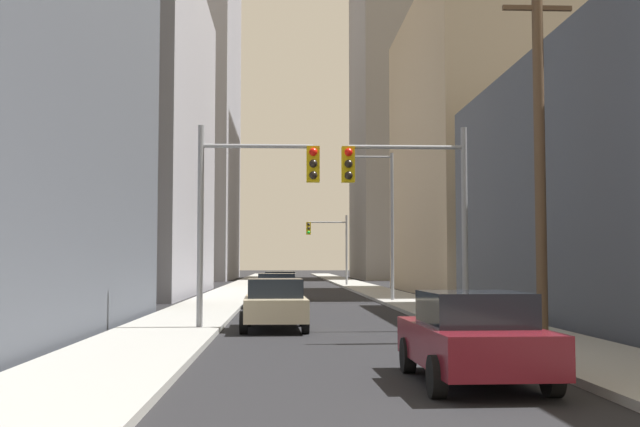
{
  "coord_description": "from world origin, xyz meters",
  "views": [
    {
      "loc": [
        -1.47,
        -3.12,
        2.0
      ],
      "look_at": [
        0.0,
        28.22,
        3.96
      ],
      "focal_mm": 44.07,
      "sensor_mm": 36.0,
      "label": 1
    }
  ],
  "objects_px": {
    "sedan_grey": "(277,290)",
    "traffic_signal_near_right": "(411,193)",
    "sedan_maroon": "(473,337)",
    "traffic_signal_far_right": "(329,238)",
    "sedan_black": "(281,285)",
    "sedan_beige": "(275,304)",
    "traffic_signal_near_left": "(252,193)"
  },
  "relations": [
    {
      "from": "sedan_beige",
      "to": "sedan_grey",
      "type": "height_order",
      "value": "same"
    },
    {
      "from": "sedan_grey",
      "to": "traffic_signal_near_left",
      "type": "xyz_separation_m",
      "value": [
        -0.62,
        -12.0,
        3.26
      ]
    },
    {
      "from": "sedan_maroon",
      "to": "sedan_black",
      "type": "relative_size",
      "value": 1.0
    },
    {
      "from": "sedan_grey",
      "to": "traffic_signal_near_right",
      "type": "relative_size",
      "value": 0.7
    },
    {
      "from": "sedan_black",
      "to": "traffic_signal_near_right",
      "type": "xyz_separation_m",
      "value": [
        3.9,
        -19.63,
        3.27
      ]
    },
    {
      "from": "sedan_maroon",
      "to": "traffic_signal_far_right",
      "type": "height_order",
      "value": "traffic_signal_far_right"
    },
    {
      "from": "sedan_beige",
      "to": "sedan_black",
      "type": "bearing_deg",
      "value": 89.71
    },
    {
      "from": "sedan_maroon",
      "to": "sedan_beige",
      "type": "height_order",
      "value": "same"
    },
    {
      "from": "sedan_maroon",
      "to": "sedan_black",
      "type": "bearing_deg",
      "value": 96.31
    },
    {
      "from": "sedan_maroon",
      "to": "traffic_signal_far_right",
      "type": "xyz_separation_m",
      "value": [
        0.74,
        53.1,
        3.26
      ]
    },
    {
      "from": "traffic_signal_near_left",
      "to": "sedan_black",
      "type": "bearing_deg",
      "value": 87.77
    },
    {
      "from": "sedan_black",
      "to": "traffic_signal_near_left",
      "type": "xyz_separation_m",
      "value": [
        -0.76,
        -19.63,
        3.26
      ]
    },
    {
      "from": "sedan_maroon",
      "to": "traffic_signal_near_right",
      "type": "xyz_separation_m",
      "value": [
        0.63,
        9.93,
        3.27
      ]
    },
    {
      "from": "sedan_beige",
      "to": "sedan_black",
      "type": "distance_m",
      "value": 18.98
    },
    {
      "from": "sedan_beige",
      "to": "traffic_signal_near_right",
      "type": "xyz_separation_m",
      "value": [
        4.0,
        -0.65,
        3.27
      ]
    },
    {
      "from": "sedan_beige",
      "to": "traffic_signal_far_right",
      "type": "bearing_deg",
      "value": 84.49
    },
    {
      "from": "sedan_beige",
      "to": "traffic_signal_far_right",
      "type": "height_order",
      "value": "traffic_signal_far_right"
    },
    {
      "from": "sedan_black",
      "to": "traffic_signal_near_left",
      "type": "relative_size",
      "value": 0.71
    },
    {
      "from": "sedan_maroon",
      "to": "traffic_signal_near_left",
      "type": "relative_size",
      "value": 0.71
    },
    {
      "from": "sedan_beige",
      "to": "traffic_signal_far_right",
      "type": "distance_m",
      "value": 42.84
    },
    {
      "from": "sedan_grey",
      "to": "traffic_signal_near_right",
      "type": "xyz_separation_m",
      "value": [
        4.04,
        -12.0,
        3.27
      ]
    },
    {
      "from": "sedan_black",
      "to": "traffic_signal_near_left",
      "type": "height_order",
      "value": "traffic_signal_near_left"
    },
    {
      "from": "sedan_maroon",
      "to": "sedan_black",
      "type": "xyz_separation_m",
      "value": [
        -3.27,
        29.56,
        0.0
      ]
    },
    {
      "from": "sedan_grey",
      "to": "sedan_black",
      "type": "distance_m",
      "value": 7.63
    },
    {
      "from": "sedan_grey",
      "to": "traffic_signal_far_right",
      "type": "distance_m",
      "value": 31.61
    },
    {
      "from": "sedan_beige",
      "to": "sedan_maroon",
      "type": "bearing_deg",
      "value": -72.36
    },
    {
      "from": "traffic_signal_near_left",
      "to": "traffic_signal_near_right",
      "type": "xyz_separation_m",
      "value": [
        4.66,
        0.0,
        0.01
      ]
    },
    {
      "from": "sedan_beige",
      "to": "sedan_grey",
      "type": "xyz_separation_m",
      "value": [
        -0.05,
        11.35,
        0.0
      ]
    },
    {
      "from": "sedan_black",
      "to": "traffic_signal_far_right",
      "type": "distance_m",
      "value": 24.09
    },
    {
      "from": "sedan_maroon",
      "to": "sedan_black",
      "type": "distance_m",
      "value": 29.74
    },
    {
      "from": "sedan_grey",
      "to": "traffic_signal_far_right",
      "type": "bearing_deg",
      "value": 82.42
    },
    {
      "from": "sedan_black",
      "to": "traffic_signal_near_right",
      "type": "relative_size",
      "value": 0.71
    }
  ]
}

